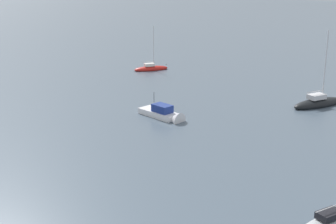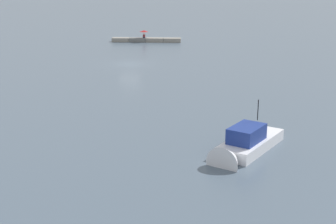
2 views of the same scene
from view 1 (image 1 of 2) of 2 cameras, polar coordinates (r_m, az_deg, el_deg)
sailboat_grey_mid at (r=39.28m, az=18.71°, el=-12.27°), size 6.25×6.11×9.52m
sailboat_black_far at (r=71.04m, az=17.31°, el=1.04°), size 7.83×8.01×11.00m
sailboat_red_outer at (r=91.46m, az=-2.02°, el=5.16°), size 5.40×6.47×8.60m
motorboat_white_near at (r=62.34m, az=-0.40°, el=-0.36°), size 5.33×6.99×3.86m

